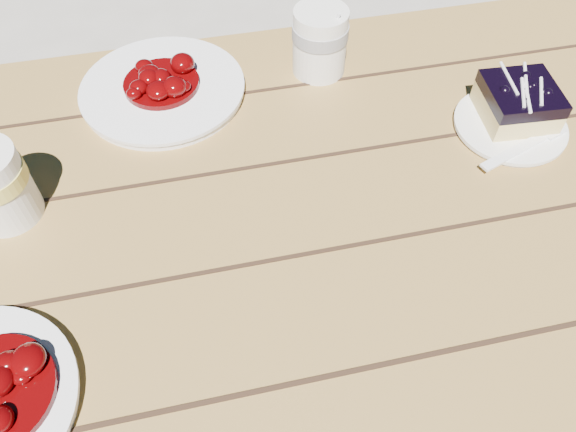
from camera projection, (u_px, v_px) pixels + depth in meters
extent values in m
plane|color=#9F9990|center=(231.00, 413.00, 1.33)|extent=(60.00, 60.00, 0.00)
cube|color=brown|center=(187.00, 235.00, 0.75)|extent=(2.00, 0.80, 0.05)
cube|color=brown|center=(559.00, 157.00, 1.36)|extent=(0.07, 0.07, 0.70)
cube|color=brown|center=(175.00, 91.00, 1.37)|extent=(1.80, 0.25, 0.04)
cube|color=brown|center=(460.00, 115.00, 1.65)|extent=(0.06, 0.06, 0.42)
cylinder|color=white|center=(510.00, 126.00, 0.84)|extent=(0.16, 0.16, 0.01)
cube|color=#E4CC7C|center=(516.00, 108.00, 0.83)|extent=(0.11, 0.11, 0.03)
cube|color=black|center=(522.00, 93.00, 0.81)|extent=(0.11, 0.11, 0.02)
cylinder|color=white|center=(320.00, 42.00, 0.89)|extent=(0.09, 0.09, 0.11)
cylinder|color=white|center=(163.00, 90.00, 0.89)|extent=(0.25, 0.25, 0.02)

